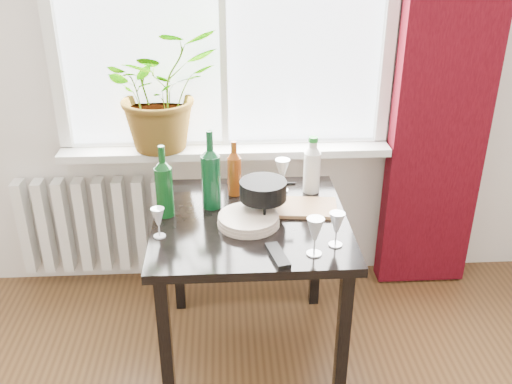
{
  "coord_description": "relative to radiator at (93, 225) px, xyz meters",
  "views": [
    {
      "loc": [
        -0.0,
        -0.65,
        1.94
      ],
      "look_at": [
        0.13,
        1.55,
        0.87
      ],
      "focal_mm": 40.0,
      "sensor_mm": 36.0,
      "label": 1
    }
  ],
  "objects": [
    {
      "name": "curtain",
      "position": [
        1.87,
        -0.06,
        0.92
      ],
      "size": [
        0.5,
        0.12,
        2.56
      ],
      "color": "#36040B",
      "rests_on": "ground"
    },
    {
      "name": "tv_remote",
      "position": [
        0.94,
        -0.96,
        0.37
      ],
      "size": [
        0.09,
        0.18,
        0.02
      ],
      "primitive_type": "cube",
      "rotation": [
        0.0,
        0.0,
        0.22
      ],
      "color": "black",
      "rests_on": "table"
    },
    {
      "name": "wineglass_far_right",
      "position": [
        1.18,
        -0.88,
        0.44
      ],
      "size": [
        0.07,
        0.07,
        0.15
      ],
      "primitive_type": null,
      "rotation": [
        0.0,
        0.0,
        0.06
      ],
      "color": "silver",
      "rests_on": "table"
    },
    {
      "name": "wineglass_front_left",
      "position": [
        0.47,
        -0.77,
        0.43
      ],
      "size": [
        0.06,
        0.06,
        0.13
      ],
      "primitive_type": null,
      "rotation": [
        0.0,
        0.0,
        0.03
      ],
      "color": "silver",
      "rests_on": "table"
    },
    {
      "name": "table",
      "position": [
        0.85,
        -0.63,
        0.27
      ],
      "size": [
        0.85,
        0.85,
        0.74
      ],
      "color": "black",
      "rests_on": "ground"
    },
    {
      "name": "wineglass_back_center",
      "position": [
        1.02,
        -0.36,
        0.44
      ],
      "size": [
        0.08,
        0.08,
        0.17
      ],
      "primitive_type": null,
      "rotation": [
        0.0,
        0.0,
        0.08
      ],
      "color": "white",
      "rests_on": "table"
    },
    {
      "name": "radiator",
      "position": [
        0.0,
        0.0,
        0.0
      ],
      "size": [
        0.8,
        0.1,
        0.55
      ],
      "color": "white",
      "rests_on": "ground"
    },
    {
      "name": "wineglass_back_left",
      "position": [
        0.68,
        -0.38,
        0.44
      ],
      "size": [
        0.08,
        0.08,
        0.17
      ],
      "primitive_type": null,
      "rotation": [
        0.0,
        0.0,
        -0.11
      ],
      "color": "silver",
      "rests_on": "table"
    },
    {
      "name": "plate_stack",
      "position": [
        0.84,
        -0.68,
        0.38
      ],
      "size": [
        0.35,
        0.35,
        0.04
      ],
      "primitive_type": "cylinder",
      "rotation": [
        0.0,
        0.0,
        -0.38
      ],
      "color": "beige",
      "rests_on": "table"
    },
    {
      "name": "potted_plant",
      "position": [
        0.43,
        -0.02,
        0.78
      ],
      "size": [
        0.71,
        0.67,
        0.62
      ],
      "primitive_type": "imported",
      "rotation": [
        0.0,
        0.0,
        0.41
      ],
      "color": "#217D22",
      "rests_on": "windowsill"
    },
    {
      "name": "cutting_board",
      "position": [
        1.09,
        -0.56,
        0.37
      ],
      "size": [
        0.32,
        0.23,
        0.02
      ],
      "primitive_type": "cube",
      "rotation": [
        0.0,
        0.0,
        -0.11
      ],
      "color": "#9B6E46",
      "rests_on": "table"
    },
    {
      "name": "wine_bottle_right",
      "position": [
        0.68,
        -0.51,
        0.55
      ],
      "size": [
        0.1,
        0.1,
        0.37
      ],
      "primitive_type": null,
      "rotation": [
        0.0,
        0.0,
        -0.15
      ],
      "color": "#0B3B1C",
      "rests_on": "table"
    },
    {
      "name": "wineglass_front_right",
      "position": [
        1.09,
        -0.94,
        0.44
      ],
      "size": [
        0.09,
        0.09,
        0.16
      ],
      "primitive_type": null,
      "rotation": [
        0.0,
        0.0,
        -0.3
      ],
      "color": "silver",
      "rests_on": "table"
    },
    {
      "name": "bottle_amber",
      "position": [
        0.79,
        -0.38,
        0.5
      ],
      "size": [
        0.09,
        0.09,
        0.27
      ],
      "primitive_type": null,
      "rotation": [
        0.0,
        0.0,
        0.42
      ],
      "color": "maroon",
      "rests_on": "table"
    },
    {
      "name": "wine_bottle_left",
      "position": [
        0.48,
        -0.58,
        0.53
      ],
      "size": [
        0.08,
        0.08,
        0.33
      ],
      "primitive_type": null,
      "rotation": [
        0.0,
        0.0,
        -0.03
      ],
      "color": "#0B3D15",
      "rests_on": "table"
    },
    {
      "name": "cleaning_bottle",
      "position": [
        1.16,
        -0.37,
        0.5
      ],
      "size": [
        0.1,
        0.1,
        0.28
      ],
      "primitive_type": null,
      "rotation": [
        0.0,
        0.0,
        -0.32
      ],
      "color": "white",
      "rests_on": "table"
    },
    {
      "name": "fondue_pot",
      "position": [
        0.91,
        -0.6,
        0.44
      ],
      "size": [
        0.25,
        0.23,
        0.16
      ],
      "primitive_type": null,
      "rotation": [
        0.0,
        0.0,
        -0.08
      ],
      "color": "black",
      "rests_on": "table"
    },
    {
      "name": "windowsill",
      "position": [
        0.75,
        -0.03,
        0.44
      ],
      "size": [
        1.72,
        0.2,
        0.04
      ],
      "color": "silver",
      "rests_on": "ground"
    }
  ]
}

